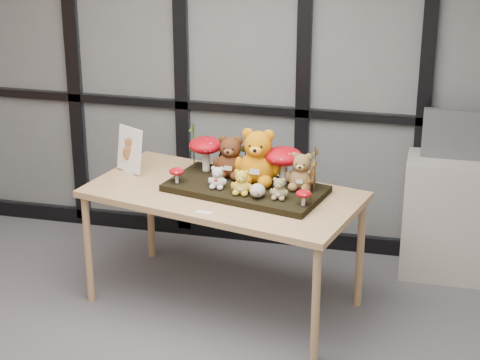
% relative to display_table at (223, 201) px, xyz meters
% --- Properties ---
extents(room_shell, '(5.00, 5.00, 5.00)m').
position_rel_display_table_xyz_m(room_shell, '(-0.11, -1.47, 0.94)').
color(room_shell, '#B3AFA9').
rests_on(room_shell, floor).
extents(glass_partition, '(4.90, 0.06, 2.78)m').
position_rel_display_table_xyz_m(glass_partition, '(-0.11, 1.00, 0.68)').
color(glass_partition, '#2D383F').
rests_on(glass_partition, floor).
extents(display_table, '(1.86, 1.23, 0.80)m').
position_rel_display_table_xyz_m(display_table, '(0.00, 0.00, 0.00)').
color(display_table, '#A37F58').
rests_on(display_table, floor).
extents(diorama_tray, '(1.07, 0.71, 0.04)m').
position_rel_display_table_xyz_m(diorama_tray, '(0.14, 0.03, 0.09)').
color(diorama_tray, black).
rests_on(diorama_tray, display_table).
extents(bear_pooh_yellow, '(0.35, 0.33, 0.39)m').
position_rel_display_table_xyz_m(bear_pooh_yellow, '(0.20, 0.11, 0.30)').
color(bear_pooh_yellow, '#CB7408').
rests_on(bear_pooh_yellow, diorama_tray).
extents(bear_brown_medium, '(0.28, 0.26, 0.31)m').
position_rel_display_table_xyz_m(bear_brown_medium, '(0.01, 0.17, 0.26)').
color(bear_brown_medium, '#4B2511').
rests_on(bear_brown_medium, diorama_tray).
extents(bear_tan_back, '(0.23, 0.22, 0.26)m').
position_rel_display_table_xyz_m(bear_tan_back, '(0.49, 0.07, 0.24)').
color(bear_tan_back, olive).
rests_on(bear_tan_back, diorama_tray).
extents(bear_small_yellow, '(0.16, 0.15, 0.17)m').
position_rel_display_table_xyz_m(bear_small_yellow, '(0.15, -0.10, 0.19)').
color(bear_small_yellow, gold).
rests_on(bear_small_yellow, diorama_tray).
extents(bear_white_bow, '(0.14, 0.13, 0.16)m').
position_rel_display_table_xyz_m(bear_white_bow, '(-0.02, -0.04, 0.19)').
color(bear_white_bow, silver).
rests_on(bear_white_bow, diorama_tray).
extents(bear_beige_small, '(0.14, 0.13, 0.15)m').
position_rel_display_table_xyz_m(bear_beige_small, '(0.39, -0.13, 0.18)').
color(bear_beige_small, '#8F7E54').
rests_on(bear_beige_small, diorama_tray).
extents(plush_cream_hedgehog, '(0.09, 0.08, 0.10)m').
position_rel_display_table_xyz_m(plush_cream_hedgehog, '(0.25, -0.14, 0.16)').
color(plush_cream_hedgehog, beige).
rests_on(plush_cream_hedgehog, diorama_tray).
extents(mushroom_back_left, '(0.22, 0.22, 0.25)m').
position_rel_display_table_xyz_m(mushroom_back_left, '(-0.18, 0.24, 0.23)').
color(mushroom_back_left, '#94040E').
rests_on(mushroom_back_left, diorama_tray).
extents(mushroom_back_right, '(0.24, 0.24, 0.26)m').
position_rel_display_table_xyz_m(mushroom_back_right, '(0.36, 0.12, 0.24)').
color(mushroom_back_right, '#94040E').
rests_on(mushroom_back_right, diorama_tray).
extents(mushroom_front_left, '(0.10, 0.10, 0.11)m').
position_rel_display_table_xyz_m(mushroom_front_left, '(-0.30, -0.02, 0.16)').
color(mushroom_front_left, '#94040E').
rests_on(mushroom_front_left, diorama_tray).
extents(mushroom_front_right, '(0.10, 0.10, 0.11)m').
position_rel_display_table_xyz_m(mushroom_front_right, '(0.55, -0.19, 0.16)').
color(mushroom_front_right, '#94040E').
rests_on(mushroom_front_right, diorama_tray).
extents(sprig_green_far_left, '(0.05, 0.05, 0.31)m').
position_rel_display_table_xyz_m(sprig_green_far_left, '(-0.27, 0.26, 0.26)').
color(sprig_green_far_left, black).
rests_on(sprig_green_far_left, diorama_tray).
extents(sprig_green_mid_left, '(0.05, 0.05, 0.22)m').
position_rel_display_table_xyz_m(sprig_green_mid_left, '(-0.09, 0.27, 0.22)').
color(sprig_green_mid_left, black).
rests_on(sprig_green_mid_left, diorama_tray).
extents(sprig_dry_far_right, '(0.05, 0.05, 0.29)m').
position_rel_display_table_xyz_m(sprig_dry_far_right, '(0.57, 0.04, 0.25)').
color(sprig_dry_far_right, brown).
rests_on(sprig_dry_far_right, diorama_tray).
extents(sprig_dry_mid_right, '(0.05, 0.05, 0.20)m').
position_rel_display_table_xyz_m(sprig_dry_mid_right, '(0.57, -0.10, 0.21)').
color(sprig_dry_mid_right, brown).
rests_on(sprig_dry_mid_right, diorama_tray).
extents(sprig_green_centre, '(0.05, 0.05, 0.19)m').
position_rel_display_table_xyz_m(sprig_green_centre, '(0.09, 0.24, 0.20)').
color(sprig_green_centre, black).
rests_on(sprig_green_centre, diorama_tray).
extents(sign_holder, '(0.22, 0.15, 0.31)m').
position_rel_display_table_xyz_m(sign_holder, '(-0.69, 0.19, 0.21)').
color(sign_holder, silver).
rests_on(sign_holder, display_table).
extents(label_card, '(0.10, 0.03, 0.00)m').
position_rel_display_table_xyz_m(label_card, '(-0.03, -0.34, 0.07)').
color(label_card, white).
rests_on(label_card, display_table).
extents(cabinet, '(0.65, 0.38, 0.86)m').
position_rel_display_table_xyz_m(cabinet, '(1.43, 0.77, -0.30)').
color(cabinet, '#A29A91').
rests_on(cabinet, floor).
extents(monitor, '(0.48, 0.05, 0.34)m').
position_rel_display_table_xyz_m(monitor, '(1.43, 0.79, 0.30)').
color(monitor, '#515359').
rests_on(monitor, cabinet).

